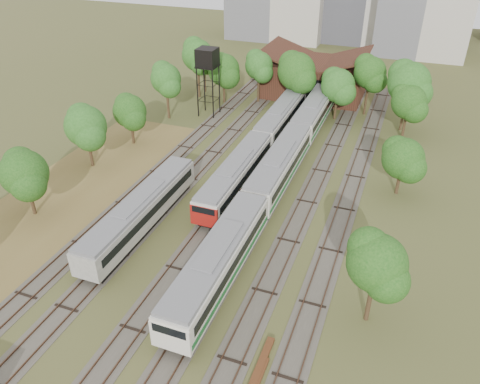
% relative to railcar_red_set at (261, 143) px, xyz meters
% --- Properties ---
extents(ground, '(240.00, 240.00, 0.00)m').
position_rel_railcar_red_set_xyz_m(ground, '(2.00, -33.39, -1.84)').
color(ground, '#475123').
rests_on(ground, ground).
extents(dry_grass_patch, '(14.00, 60.00, 0.04)m').
position_rel_railcar_red_set_xyz_m(dry_grass_patch, '(-16.00, -25.39, -1.82)').
color(dry_grass_patch, brown).
rests_on(dry_grass_patch, ground).
extents(tracks, '(24.60, 80.00, 0.19)m').
position_rel_railcar_red_set_xyz_m(tracks, '(1.33, -8.39, -1.80)').
color(tracks, '#4C473D').
rests_on(tracks, ground).
extents(railcar_red_set, '(2.82, 34.58, 3.49)m').
position_rel_railcar_red_set_xyz_m(railcar_red_set, '(0.00, 0.00, 0.00)').
color(railcar_red_set, black).
rests_on(railcar_red_set, ground).
extents(railcar_green_set, '(3.07, 52.08, 3.80)m').
position_rel_railcar_red_set_xyz_m(railcar_green_set, '(4.00, -5.55, 0.17)').
color(railcar_green_set, black).
rests_on(railcar_green_set, ground).
extents(railcar_rear, '(2.94, 16.08, 3.64)m').
position_rel_railcar_red_set_xyz_m(railcar_rear, '(0.00, 27.25, 0.08)').
color(railcar_rear, black).
rests_on(railcar_rear, ground).
extents(old_grey_coach, '(2.78, 18.00, 3.43)m').
position_rel_railcar_red_set_xyz_m(old_grey_coach, '(-6.00, -18.59, 0.03)').
color(old_grey_coach, black).
rests_on(old_grey_coach, ground).
extents(water_tower, '(2.85, 2.85, 9.89)m').
position_rel_railcar_red_set_xyz_m(water_tower, '(-11.68, 10.35, 6.49)').
color(water_tower, black).
rests_on(water_tower, ground).
extents(rail_pile_near, '(0.53, 7.89, 0.26)m').
position_rel_railcar_red_set_xyz_m(rail_pile_near, '(10.00, -31.40, -1.71)').
color(rail_pile_near, brown).
rests_on(rail_pile_near, ground).
extents(maintenance_shed, '(16.45, 11.55, 7.58)m').
position_rel_railcar_red_set_xyz_m(maintenance_shed, '(1.00, 24.58, 1.07)').
color(maintenance_shed, '#381E14').
rests_on(maintenance_shed, ground).
extents(tree_band_left, '(6.54, 65.35, 8.26)m').
position_rel_railcar_red_set_xyz_m(tree_band_left, '(-17.21, -12.26, 3.37)').
color(tree_band_left, '#382616').
rests_on(tree_band_left, ground).
extents(tree_band_far, '(37.40, 9.14, 9.58)m').
position_rel_railcar_red_set_xyz_m(tree_band_far, '(0.72, 16.32, 4.22)').
color(tree_band_far, '#382616').
rests_on(tree_band_far, ground).
extents(tree_band_right, '(4.98, 39.18, 7.72)m').
position_rel_railcar_red_set_xyz_m(tree_band_right, '(16.40, -4.07, 3.13)').
color(tree_band_right, '#382616').
rests_on(tree_band_right, ground).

